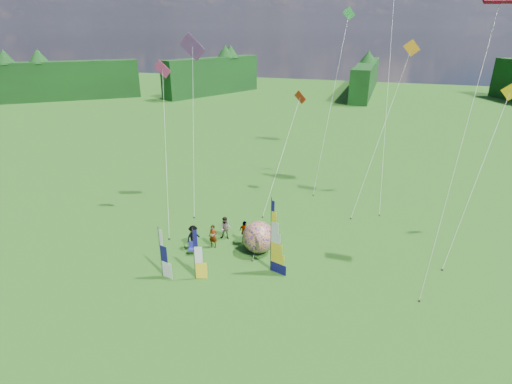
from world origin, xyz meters
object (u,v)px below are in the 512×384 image
(side_banner_left, at_px, (194,255))
(spectator_b, at_px, (225,228))
(feather_banner_main, at_px, (271,236))
(kite_whale, at_px, (389,79))
(bol_inflatable, at_px, (259,237))
(spectator_c, at_px, (193,237))
(spectator_d, at_px, (245,232))
(camp_chair, at_px, (192,248))
(side_banner_far, at_px, (161,253))
(spectator_a, at_px, (213,236))

(side_banner_left, distance_m, spectator_b, 5.64)
(feather_banner_main, xyz_separation_m, spectator_b, (-4.56, 3.08, -1.68))
(kite_whale, bearing_deg, bol_inflatable, -127.02)
(bol_inflatable, bearing_deg, spectator_b, 161.78)
(spectator_c, height_order, spectator_d, spectator_d)
(spectator_b, relative_size, spectator_d, 0.99)
(spectator_d, bearing_deg, bol_inflatable, 177.64)
(side_banner_left, xyz_separation_m, spectator_d, (1.50, 5.37, -0.86))
(spectator_b, distance_m, spectator_c, 2.67)
(bol_inflatable, xyz_separation_m, kite_whale, (7.55, 14.93, 9.81))
(camp_chair, bearing_deg, bol_inflatable, 7.45)
(camp_chair, bearing_deg, spectator_d, 25.44)
(side_banner_far, relative_size, kite_whale, 0.16)
(feather_banner_main, height_order, camp_chair, feather_banner_main)
(camp_chair, bearing_deg, spectator_b, 48.00)
(side_banner_far, height_order, spectator_d, side_banner_far)
(side_banner_left, relative_size, spectator_d, 1.93)
(spectator_b, xyz_separation_m, spectator_c, (-1.73, -2.03, -0.01))
(side_banner_far, height_order, bol_inflatable, side_banner_far)
(bol_inflatable, xyz_separation_m, spectator_b, (-3.03, 1.00, -0.27))
(spectator_b, xyz_separation_m, camp_chair, (-1.44, -2.91, -0.45))
(spectator_c, distance_m, spectator_d, 3.85)
(spectator_b, bearing_deg, spectator_a, -109.10)
(camp_chair, height_order, kite_whale, kite_whale)
(spectator_b, height_order, spectator_d, spectator_d)
(spectator_d, bearing_deg, kite_whale, -94.50)
(side_banner_left, bearing_deg, spectator_a, 80.52)
(bol_inflatable, distance_m, spectator_d, 1.61)
(spectator_b, bearing_deg, feather_banner_main, -38.40)
(spectator_c, height_order, camp_chair, spectator_c)
(side_banner_far, xyz_separation_m, spectator_b, (2.05, 5.99, -0.84))
(spectator_d, distance_m, camp_chair, 4.14)
(side_banner_left, height_order, side_banner_far, side_banner_left)
(side_banner_left, bearing_deg, bol_inflatable, 40.82)
(side_banner_far, xyz_separation_m, kite_whale, (12.63, 19.92, 9.24))
(bol_inflatable, xyz_separation_m, camp_chair, (-4.47, -1.91, -0.72))
(side_banner_far, distance_m, spectator_a, 4.89)
(side_banner_far, relative_size, spectator_d, 1.88)
(feather_banner_main, bearing_deg, spectator_c, -172.08)
(side_banner_left, relative_size, spectator_a, 2.00)
(kite_whale, bearing_deg, camp_chair, -135.70)
(side_banner_left, height_order, spectator_a, side_banner_left)
(bol_inflatable, distance_m, spectator_b, 3.20)
(side_banner_far, xyz_separation_m, bol_inflatable, (5.08, 4.99, -0.57))
(spectator_b, bearing_deg, side_banner_left, -92.68)
(spectator_b, relative_size, camp_chair, 1.95)
(bol_inflatable, relative_size, spectator_a, 1.32)
(feather_banner_main, bearing_deg, kite_whale, 87.94)
(side_banner_far, height_order, spectator_a, side_banner_far)
(feather_banner_main, bearing_deg, side_banner_far, -138.88)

